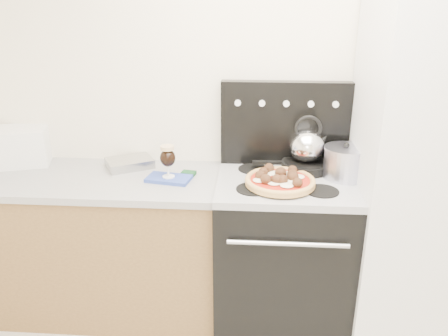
# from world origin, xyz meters

# --- Properties ---
(room_shell) EXTENTS (3.52, 3.01, 2.52)m
(room_shell) POSITION_xyz_m (0.00, 0.29, 1.25)
(room_shell) COLOR silver
(room_shell) RESTS_ON ground
(base_cabinet) EXTENTS (1.45, 0.60, 0.86)m
(base_cabinet) POSITION_xyz_m (-1.02, 1.20, 0.43)
(base_cabinet) COLOR brown
(base_cabinet) RESTS_ON ground
(countertop) EXTENTS (1.48, 0.63, 0.04)m
(countertop) POSITION_xyz_m (-1.02, 1.20, 0.88)
(countertop) COLOR #A0A0A2
(countertop) RESTS_ON base_cabinet
(stove_body) EXTENTS (0.76, 0.65, 0.88)m
(stove_body) POSITION_xyz_m (0.08, 1.18, 0.44)
(stove_body) COLOR black
(stove_body) RESTS_ON ground
(cooktop) EXTENTS (0.76, 0.65, 0.04)m
(cooktop) POSITION_xyz_m (0.08, 1.18, 0.90)
(cooktop) COLOR #ADADB2
(cooktop) RESTS_ON stove_body
(backguard) EXTENTS (0.76, 0.08, 0.50)m
(backguard) POSITION_xyz_m (0.08, 1.45, 1.17)
(backguard) COLOR black
(backguard) RESTS_ON cooktop
(fridge) EXTENTS (0.64, 0.68, 1.90)m
(fridge) POSITION_xyz_m (0.78, 1.15, 0.95)
(fridge) COLOR silver
(fridge) RESTS_ON ground
(toaster_oven) EXTENTS (0.42, 0.36, 0.23)m
(toaster_oven) POSITION_xyz_m (-1.56, 1.38, 1.01)
(toaster_oven) COLOR white
(toaster_oven) RESTS_ON countertop
(foil_sheet) EXTENTS (0.33, 0.30, 0.05)m
(foil_sheet) POSITION_xyz_m (-0.86, 1.36, 0.93)
(foil_sheet) COLOR silver
(foil_sheet) RESTS_ON countertop
(oven_mitt) EXTENTS (0.27, 0.18, 0.02)m
(oven_mitt) POSITION_xyz_m (-0.58, 1.17, 0.91)
(oven_mitt) COLOR #334CB0
(oven_mitt) RESTS_ON countertop
(beer_glass) EXTENTS (0.11, 0.11, 0.19)m
(beer_glass) POSITION_xyz_m (-0.58, 1.17, 1.02)
(beer_glass) COLOR black
(beer_glass) RESTS_ON oven_mitt
(pizza_pan) EXTENTS (0.41, 0.41, 0.01)m
(pizza_pan) POSITION_xyz_m (0.04, 1.08, 0.93)
(pizza_pan) COLOR black
(pizza_pan) RESTS_ON cooktop
(pizza) EXTENTS (0.47, 0.47, 0.05)m
(pizza) POSITION_xyz_m (0.04, 1.08, 0.96)
(pizza) COLOR tan
(pizza) RESTS_ON pizza_pan
(skillet) EXTENTS (0.30, 0.30, 0.05)m
(skillet) POSITION_xyz_m (0.21, 1.34, 0.95)
(skillet) COLOR black
(skillet) RESTS_ON cooktop
(tea_kettle) EXTENTS (0.22, 0.22, 0.23)m
(tea_kettle) POSITION_xyz_m (0.21, 1.34, 1.09)
(tea_kettle) COLOR silver
(tea_kettle) RESTS_ON skillet
(stock_pot) EXTENTS (0.29, 0.29, 0.17)m
(stock_pot) POSITION_xyz_m (0.41, 1.23, 1.00)
(stock_pot) COLOR silver
(stock_pot) RESTS_ON cooktop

